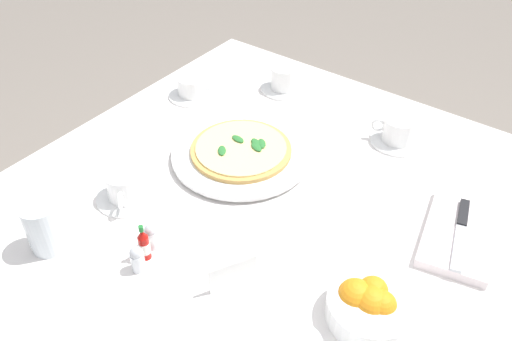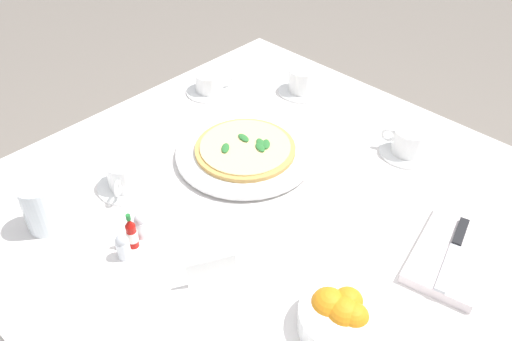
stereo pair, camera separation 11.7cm
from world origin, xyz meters
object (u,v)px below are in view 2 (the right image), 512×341
object	(u,v)px
coffee_cup_center_back	(409,143)
pepper_shaker	(141,226)
coffee_cup_near_right	(303,81)
citrus_bowl	(342,315)
coffee_cup_left_edge	(125,176)
napkin_folded	(453,254)
hot_sauce_bottle	(132,233)
water_glass_far_right	(42,209)
coffee_cup_back_corner	(210,83)
pizza	(245,148)
pizza_plate	(245,153)
menu_card	(212,271)
salt_shaker	(123,247)
dinner_knife	(454,250)

from	to	relation	value
coffee_cup_center_back	pepper_shaker	distance (m)	0.64
coffee_cup_near_right	citrus_bowl	size ratio (longest dim) A/B	0.88
coffee_cup_near_right	coffee_cup_left_edge	world-z (taller)	coffee_cup_near_right
napkin_folded	hot_sauce_bottle	xyz separation A→B (m)	(0.40, -0.46, 0.02)
hot_sauce_bottle	coffee_cup_center_back	bearing A→B (deg)	160.32
coffee_cup_near_right	water_glass_far_right	world-z (taller)	water_glass_far_right
coffee_cup_center_back	coffee_cup_left_edge	xyz separation A→B (m)	(0.53, -0.37, 0.00)
coffee_cup_back_corner	napkin_folded	bearing A→B (deg)	83.67
pizza	hot_sauce_bottle	distance (m)	0.35
coffee_cup_left_edge	napkin_folded	world-z (taller)	coffee_cup_left_edge
coffee_cup_left_edge	coffee_cup_center_back	bearing A→B (deg)	144.66
hot_sauce_bottle	coffee_cup_near_right	bearing A→B (deg)	-168.53
pizza_plate	napkin_folded	size ratio (longest dim) A/B	1.34
pizza	coffee_cup_near_right	bearing A→B (deg)	-163.55
menu_card	napkin_folded	bearing A→B (deg)	-10.07
water_glass_far_right	citrus_bowl	distance (m)	0.61
pepper_shaker	menu_card	xyz separation A→B (m)	(-0.02, 0.18, 0.00)
pepper_shaker	menu_card	distance (m)	0.18
salt_shaker	hot_sauce_bottle	bearing A→B (deg)	-160.35
coffee_cup_back_corner	coffee_cup_near_right	bearing A→B (deg)	134.02
pizza	citrus_bowl	bearing A→B (deg)	63.98
dinner_knife	pepper_shaker	bearing A→B (deg)	-66.69
pizza_plate	coffee_cup_near_right	bearing A→B (deg)	-163.60
pizza	citrus_bowl	xyz separation A→B (m)	(0.21, 0.44, 0.00)
salt_shaker	pepper_shaker	size ratio (longest dim) A/B	1.00
coffee_cup_center_back	menu_card	size ratio (longest dim) A/B	1.61
hot_sauce_bottle	menu_card	distance (m)	0.18
hot_sauce_bottle	pepper_shaker	xyz separation A→B (m)	(-0.03, -0.01, -0.01)
pizza_plate	coffee_cup_near_right	size ratio (longest dim) A/B	2.43
pizza_plate	coffee_cup_near_right	xyz separation A→B (m)	(-0.31, -0.09, 0.02)
menu_card	water_glass_far_right	bearing A→B (deg)	140.25
coffee_cup_left_edge	salt_shaker	size ratio (longest dim) A/B	2.31
hot_sauce_bottle	water_glass_far_right	bearing A→B (deg)	-62.25
citrus_bowl	hot_sauce_bottle	size ratio (longest dim) A/B	1.81
napkin_folded	dinner_knife	distance (m)	0.01
coffee_cup_center_back	pepper_shaker	xyz separation A→B (m)	(0.59, -0.23, -0.00)
pepper_shaker	pizza	bearing A→B (deg)	-174.37
coffee_cup_near_right	salt_shaker	size ratio (longest dim) A/B	2.36
salt_shaker	coffee_cup_back_corner	bearing A→B (deg)	-147.52
coffee_cup_center_back	water_glass_far_right	world-z (taller)	water_glass_far_right
coffee_cup_back_corner	citrus_bowl	xyz separation A→B (m)	(0.35, 0.71, 0.00)
coffee_cup_near_right	pepper_shaker	xyz separation A→B (m)	(0.63, 0.12, -0.01)
citrus_bowl	hot_sauce_bottle	world-z (taller)	hot_sauce_bottle
napkin_folded	coffee_cup_back_corner	bearing A→B (deg)	-107.72
coffee_cup_left_edge	pizza	bearing A→B (deg)	156.46
pizza_plate	menu_card	bearing A→B (deg)	35.57
coffee_cup_near_right	coffee_cup_back_corner	distance (m)	0.25
water_glass_far_right	pepper_shaker	distance (m)	0.20
dinner_knife	hot_sauce_bottle	distance (m)	0.61
napkin_folded	dinner_knife	size ratio (longest dim) A/B	1.25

